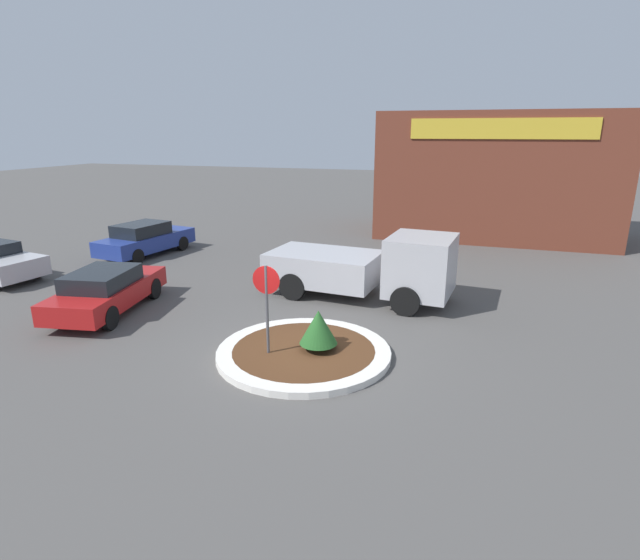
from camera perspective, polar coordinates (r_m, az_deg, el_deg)
The scene contains 8 objects.
ground_plane at distance 12.38m, azimuth -1.86°, elevation -8.61°, with size 120.00×120.00×0.00m, color #514F4C.
traffic_island at distance 12.34m, azimuth -1.86°, elevation -8.26°, with size 4.26×4.26×0.17m.
stop_sign at distance 11.66m, azimuth -6.12°, elevation -1.77°, with size 0.67×0.07×2.34m.
island_shrub at distance 12.07m, azimuth -0.19°, elevation -5.38°, with size 0.92×0.92×1.01m.
utility_truck at distance 16.20m, azimuth 5.49°, elevation 1.49°, with size 6.17×2.81×2.20m.
storefront_building at distance 27.62m, azimuth 19.39°, elevation 11.22°, with size 11.38×6.07×6.20m.
parked_sedan_blue at distance 23.31m, azimuth -19.36°, elevation 4.45°, with size 2.33×4.69×1.45m.
parked_sedan_red at distance 16.31m, azimuth -23.22°, elevation -1.07°, with size 2.49×4.59×1.35m.
Camera 1 is at (3.84, -10.52, 5.28)m, focal length 28.00 mm.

